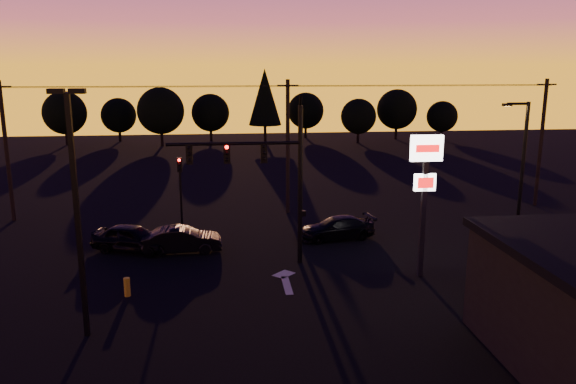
% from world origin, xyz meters
% --- Properties ---
extents(ground, '(120.00, 120.00, 0.00)m').
position_xyz_m(ground, '(0.00, 0.00, 0.00)').
color(ground, black).
rests_on(ground, ground).
extents(lane_arrow, '(1.20, 3.10, 0.01)m').
position_xyz_m(lane_arrow, '(0.50, 1.67, 0.01)').
color(lane_arrow, beige).
rests_on(lane_arrow, ground).
extents(traffic_signal_mast, '(6.79, 0.52, 8.58)m').
position_xyz_m(traffic_signal_mast, '(-0.10, 3.99, 4.94)').
color(traffic_signal_mast, black).
rests_on(traffic_signal_mast, ground).
extents(secondary_signal, '(0.30, 0.31, 4.35)m').
position_xyz_m(secondary_signal, '(-5.00, 11.49, 2.86)').
color(secondary_signal, black).
rests_on(secondary_signal, ground).
extents(parking_lot_light, '(1.25, 0.30, 9.14)m').
position_xyz_m(parking_lot_light, '(-7.50, -3.00, 5.27)').
color(parking_lot_light, black).
rests_on(parking_lot_light, ground).
extents(pylon_sign, '(1.50, 0.28, 6.80)m').
position_xyz_m(pylon_sign, '(7.00, 1.50, 4.91)').
color(pylon_sign, black).
rests_on(pylon_sign, ground).
extents(streetlight, '(1.55, 0.35, 8.00)m').
position_xyz_m(streetlight, '(13.91, 5.50, 4.42)').
color(streetlight, black).
rests_on(streetlight, ground).
extents(utility_pole_0, '(1.40, 0.26, 9.00)m').
position_xyz_m(utility_pole_0, '(-16.00, 14.00, 4.59)').
color(utility_pole_0, black).
rests_on(utility_pole_0, ground).
extents(utility_pole_1, '(1.40, 0.26, 9.00)m').
position_xyz_m(utility_pole_1, '(2.00, 14.00, 4.59)').
color(utility_pole_1, black).
rests_on(utility_pole_1, ground).
extents(utility_pole_2, '(1.40, 0.26, 9.00)m').
position_xyz_m(utility_pole_2, '(20.00, 14.00, 4.59)').
color(utility_pole_2, black).
rests_on(utility_pole_2, ground).
extents(power_wires, '(36.00, 1.22, 0.07)m').
position_xyz_m(power_wires, '(2.00, 14.00, 8.57)').
color(power_wires, black).
rests_on(power_wires, ground).
extents(bollard, '(0.28, 0.28, 0.83)m').
position_xyz_m(bollard, '(-6.60, 0.58, 0.42)').
color(bollard, gold).
rests_on(bollard, ground).
extents(tree_0, '(5.36, 5.36, 6.74)m').
position_xyz_m(tree_0, '(-22.00, 50.00, 4.06)').
color(tree_0, black).
rests_on(tree_0, ground).
extents(tree_1, '(4.54, 4.54, 5.71)m').
position_xyz_m(tree_1, '(-16.00, 53.00, 3.43)').
color(tree_1, black).
rests_on(tree_1, ground).
extents(tree_2, '(5.77, 5.78, 7.26)m').
position_xyz_m(tree_2, '(-10.00, 48.00, 4.37)').
color(tree_2, black).
rests_on(tree_2, ground).
extents(tree_3, '(4.95, 4.95, 6.22)m').
position_xyz_m(tree_3, '(-4.00, 52.00, 3.75)').
color(tree_3, black).
rests_on(tree_3, ground).
extents(tree_4, '(4.18, 4.18, 9.50)m').
position_xyz_m(tree_4, '(3.00, 49.00, 5.93)').
color(tree_4, black).
rests_on(tree_4, ground).
extents(tree_5, '(4.95, 4.95, 6.22)m').
position_xyz_m(tree_5, '(9.00, 54.00, 3.75)').
color(tree_5, black).
rests_on(tree_5, ground).
extents(tree_6, '(4.54, 4.54, 5.71)m').
position_xyz_m(tree_6, '(15.00, 48.00, 3.43)').
color(tree_6, black).
rests_on(tree_6, ground).
extents(tree_7, '(5.36, 5.36, 6.74)m').
position_xyz_m(tree_7, '(21.00, 51.00, 4.06)').
color(tree_7, black).
rests_on(tree_7, ground).
extents(tree_8, '(4.12, 4.12, 5.19)m').
position_xyz_m(tree_8, '(27.00, 50.00, 3.12)').
color(tree_8, black).
rests_on(tree_8, ground).
extents(car_left, '(4.69, 3.20, 1.48)m').
position_xyz_m(car_left, '(-7.35, 6.78, 0.74)').
color(car_left, black).
rests_on(car_left, ground).
extents(car_mid, '(4.31, 1.72, 1.39)m').
position_xyz_m(car_mid, '(-4.62, 6.31, 0.70)').
color(car_mid, black).
rests_on(car_mid, ground).
extents(car_right, '(4.70, 2.49, 1.30)m').
position_xyz_m(car_right, '(4.16, 7.77, 0.65)').
color(car_right, black).
rests_on(car_right, ground).
extents(suv_parked, '(4.00, 5.19, 1.31)m').
position_xyz_m(suv_parked, '(11.21, -1.23, 0.66)').
color(suv_parked, black).
rests_on(suv_parked, ground).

